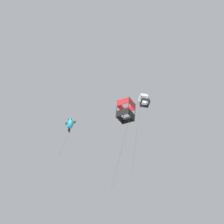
# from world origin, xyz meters

# --- Properties ---
(kite_fish_upper_right) EXTENTS (1.54, 1.43, 5.45)m
(kite_fish_upper_right) POSITION_xyz_m (-1.06, -1.90, 21.05)
(kite_fish_upper_right) COLOR #1EB2C6
(kite_box_near_left) EXTENTS (3.07, 2.61, 10.14)m
(kite_box_near_left) POSITION_xyz_m (-2.80, 7.60, 22.69)
(kite_box_near_left) COLOR white
(kite_box_near_right) EXTENTS (2.22, 2.10, 9.51)m
(kite_box_near_right) POSITION_xyz_m (3.03, 7.95, 18.45)
(kite_box_near_right) COLOR red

